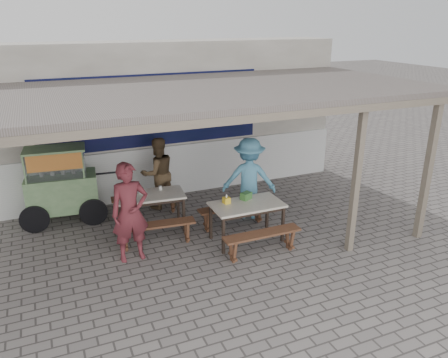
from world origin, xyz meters
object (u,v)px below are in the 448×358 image
Objects in this scene: bench_right_street at (262,238)px; table_left at (150,198)px; patron_wall_side at (158,173)px; tissue_box at (227,200)px; bench_left_street at (156,229)px; patron_street_side at (130,213)px; donation_box at (246,196)px; bench_right_wall at (233,211)px; patron_right_table at (249,178)px; vendor_cart at (60,182)px; bench_left_wall at (146,200)px; table_right at (247,208)px; condiment_bowl at (142,192)px; condiment_jar at (160,188)px.

table_left is at bearing 131.26° from bench_right_street.
patron_wall_side reaches higher than tissue_box.
patron_street_side is (-0.50, -0.27, 0.54)m from bench_left_street.
tissue_box is 0.58× the size of donation_box.
bench_right_wall is 0.78m from patron_right_table.
tissue_box reaches higher than table_left.
vendor_cart is (-3.11, 2.85, 0.53)m from bench_right_street.
bench_left_wall is 1.09× the size of table_right.
bench_right_street and bench_right_wall have the same top height.
bench_left_street is at bearing 171.77° from donation_box.
bench_right_street is (1.62, -1.08, -0.00)m from bench_left_street.
donation_box is 1.10× the size of condiment_bowl.
bench_left_street is 0.85× the size of patron_right_table.
condiment_jar is at bearing -20.67° from vendor_cart.
bench_right_wall is 0.65m from donation_box.
patron_right_table is 1.14m from tissue_box.
table_left is 0.20m from condiment_bowl.
donation_box is 1.76m from condiment_jar.
bench_right_wall is (1.63, 0.19, -0.00)m from bench_left_street.
patron_street_side is (-0.58, -0.98, 0.21)m from table_left.
bench_left_wall is 18.89× the size of condiment_jar.
patron_wall_side is (1.02, 2.00, -0.08)m from patron_street_side.
table_right is at bearing 109.88° from patron_wall_side.
patron_street_side reaches higher than table_right.
donation_box reaches higher than condiment_bowl.
bench_left_wall is at bearing 140.64° from bench_right_wall.
patron_wall_side reaches higher than table_right.
patron_wall_side is (2.01, -0.05, -0.06)m from vendor_cart.
bench_left_wall is 0.71× the size of vendor_cart.
bench_right_street is 7.02× the size of donation_box.
tissue_box is at bearing 103.74° from patron_wall_side.
tissue_box reaches higher than condiment_jar.
table_right is at bearing -45.68° from bench_left_wall.
patron_street_side is at bearing 55.78° from patron_wall_side.
condiment_bowl is at bearing 140.42° from tissue_box.
patron_right_table reaches higher than bench_left_street.
bench_right_wall is 0.81× the size of patron_street_side.
bench_left_wall is 7.87× the size of condiment_bowl.
tissue_box is at bearing 113.28° from bench_right_street.
donation_box is at bearing -39.46° from condiment_jar.
condiment_bowl is at bearing -27.87° from vendor_cart.
tissue_box reaches higher than table_right.
patron_street_side is 8.65× the size of donation_box.
vendor_cart is at bearing 173.84° from bench_left_wall.
bench_left_street is 0.91× the size of patron_wall_side.
table_right is (1.55, -1.15, 0.00)m from table_left.
bench_left_wall is 2.10m from tissue_box.
donation_box is (3.19, -2.02, -0.04)m from vendor_cart.
patron_street_side is 1.79m from tissue_box.
patron_right_table is at bearing 42.44° from tissue_box.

